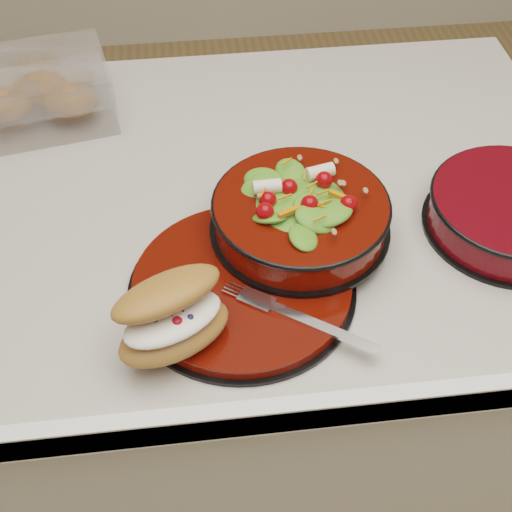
{
  "coord_description": "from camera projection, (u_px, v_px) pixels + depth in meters",
  "views": [
    {
      "loc": [
        0.04,
        -0.77,
        1.58
      ],
      "look_at": [
        0.11,
        -0.17,
        0.94
      ],
      "focal_mm": 50.0,
      "sensor_mm": 36.0,
      "label": 1
    }
  ],
  "objects": [
    {
      "name": "island_counter",
      "position": [
        189.0,
        373.0,
        1.34
      ],
      "size": [
        1.24,
        0.74,
        0.9
      ],
      "color": "silver",
      "rests_on": "ground"
    },
    {
      "name": "croissant",
      "position": [
        173.0,
        316.0,
        0.79
      ],
      "size": [
        0.15,
        0.14,
        0.08
      ],
      "rotation": [
        0.0,
        0.0,
        0.46
      ],
      "color": "#AD6A35",
      "rests_on": "dinner_plate"
    },
    {
      "name": "pastry_box",
      "position": [
        36.0,
        93.0,
        1.12
      ],
      "size": [
        0.26,
        0.21,
        0.09
      ],
      "rotation": [
        0.0,
        0.0,
        0.19
      ],
      "color": "white",
      "rests_on": "island_counter"
    },
    {
      "name": "salad_bowl",
      "position": [
        301.0,
        210.0,
        0.91
      ],
      "size": [
        0.24,
        0.24,
        0.1
      ],
      "rotation": [
        0.0,
        0.0,
        0.13
      ],
      "color": "black",
      "rests_on": "dinner_plate"
    },
    {
      "name": "fork",
      "position": [
        302.0,
        318.0,
        0.84
      ],
      "size": [
        0.16,
        0.12,
        0.0
      ],
      "rotation": [
        0.0,
        0.0,
        0.95
      ],
      "color": "silver",
      "rests_on": "dinner_plate"
    },
    {
      "name": "dinner_plate",
      "position": [
        243.0,
        286.0,
        0.89
      ],
      "size": [
        0.29,
        0.29,
        0.02
      ],
      "rotation": [
        0.0,
        0.0,
        0.08
      ],
      "color": "black",
      "rests_on": "island_counter"
    }
  ]
}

